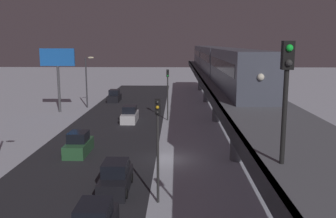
{
  "coord_description": "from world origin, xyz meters",
  "views": [
    {
      "loc": [
        -1.03,
        29.83,
        9.62
      ],
      "look_at": [
        0.08,
        -17.83,
        1.11
      ],
      "focal_mm": 39.54,
      "sensor_mm": 36.0,
      "label": 1
    }
  ],
  "objects_px": {
    "sedan_white": "(130,115)",
    "sedan_black_2": "(114,97)",
    "sedan_green": "(79,145)",
    "rail_signal": "(286,81)",
    "sedan_black": "(116,179)",
    "commercial_billboard": "(58,64)",
    "subway_train": "(215,59)",
    "traffic_light_mid": "(168,87)",
    "traffic_light_near": "(158,136)"
  },
  "relations": [
    {
      "from": "rail_signal",
      "to": "traffic_light_near",
      "type": "relative_size",
      "value": 0.62
    },
    {
      "from": "sedan_green",
      "to": "traffic_light_near",
      "type": "xyz_separation_m",
      "value": [
        -7.5,
        9.98,
        3.4
      ]
    },
    {
      "from": "sedan_white",
      "to": "traffic_light_mid",
      "type": "distance_m",
      "value": 5.85
    },
    {
      "from": "sedan_black_2",
      "to": "subway_train",
      "type": "bearing_deg",
      "value": 145.74
    },
    {
      "from": "rail_signal",
      "to": "traffic_light_near",
      "type": "distance_m",
      "value": 11.35
    },
    {
      "from": "sedan_green",
      "to": "sedan_black_2",
      "type": "relative_size",
      "value": 0.95
    },
    {
      "from": "sedan_black",
      "to": "traffic_light_mid",
      "type": "bearing_deg",
      "value": 82.68
    },
    {
      "from": "commercial_billboard",
      "to": "sedan_green",
      "type": "bearing_deg",
      "value": 111.68
    },
    {
      "from": "subway_train",
      "to": "commercial_billboard",
      "type": "height_order",
      "value": "subway_train"
    },
    {
      "from": "subway_train",
      "to": "sedan_white",
      "type": "xyz_separation_m",
      "value": [
        10.98,
        5.5,
        -6.68
      ]
    },
    {
      "from": "rail_signal",
      "to": "sedan_white",
      "type": "xyz_separation_m",
      "value": [
        9.29,
        -33.16,
        -7.63
      ]
    },
    {
      "from": "rail_signal",
      "to": "sedan_green",
      "type": "height_order",
      "value": "rail_signal"
    },
    {
      "from": "rail_signal",
      "to": "commercial_billboard",
      "type": "xyz_separation_m",
      "value": [
        19.98,
        -39.32,
        -1.6
      ]
    },
    {
      "from": "sedan_green",
      "to": "commercial_billboard",
      "type": "bearing_deg",
      "value": -68.32
    },
    {
      "from": "sedan_green",
      "to": "rail_signal",
      "type": "bearing_deg",
      "value": 121.85
    },
    {
      "from": "sedan_green",
      "to": "sedan_black_2",
      "type": "height_order",
      "value": "same"
    },
    {
      "from": "sedan_green",
      "to": "sedan_white",
      "type": "relative_size",
      "value": 0.92
    },
    {
      "from": "sedan_white",
      "to": "traffic_light_near",
      "type": "relative_size",
      "value": 0.71
    },
    {
      "from": "sedan_green",
      "to": "subway_train",
      "type": "bearing_deg",
      "value": -125.67
    },
    {
      "from": "sedan_green",
      "to": "traffic_light_near",
      "type": "bearing_deg",
      "value": 126.91
    },
    {
      "from": "subway_train",
      "to": "sedan_green",
      "type": "distance_m",
      "value": 24.55
    },
    {
      "from": "rail_signal",
      "to": "sedan_black_2",
      "type": "distance_m",
      "value": 51.75
    },
    {
      "from": "subway_train",
      "to": "sedan_white",
      "type": "relative_size",
      "value": 12.25
    },
    {
      "from": "sedan_black",
      "to": "sedan_green",
      "type": "relative_size",
      "value": 1.06
    },
    {
      "from": "sedan_white",
      "to": "sedan_green",
      "type": "bearing_deg",
      "value": -101.56
    },
    {
      "from": "traffic_light_mid",
      "to": "sedan_black_2",
      "type": "bearing_deg",
      "value": -58.73
    },
    {
      "from": "sedan_green",
      "to": "commercial_billboard",
      "type": "distance_m",
      "value": 22.2
    },
    {
      "from": "subway_train",
      "to": "sedan_white",
      "type": "bearing_deg",
      "value": 26.6
    },
    {
      "from": "sedan_white",
      "to": "commercial_billboard",
      "type": "xyz_separation_m",
      "value": [
        10.69,
        -6.16,
        6.03
      ]
    },
    {
      "from": "rail_signal",
      "to": "sedan_black_2",
      "type": "relative_size",
      "value": 0.92
    },
    {
      "from": "sedan_black",
      "to": "sedan_green",
      "type": "distance_m",
      "value": 9.31
    },
    {
      "from": "sedan_white",
      "to": "traffic_light_near",
      "type": "bearing_deg",
      "value": -78.77
    },
    {
      "from": "sedan_green",
      "to": "commercial_billboard",
      "type": "relative_size",
      "value": 0.47
    },
    {
      "from": "rail_signal",
      "to": "sedan_black_2",
      "type": "height_order",
      "value": "rail_signal"
    },
    {
      "from": "traffic_light_near",
      "to": "traffic_light_mid",
      "type": "relative_size",
      "value": 1.0
    },
    {
      "from": "sedan_green",
      "to": "traffic_light_near",
      "type": "relative_size",
      "value": 0.65
    },
    {
      "from": "rail_signal",
      "to": "sedan_green",
      "type": "bearing_deg",
      "value": -58.15
    },
    {
      "from": "sedan_green",
      "to": "sedan_black",
      "type": "bearing_deg",
      "value": 119.62
    },
    {
      "from": "rail_signal",
      "to": "sedan_green",
      "type": "relative_size",
      "value": 0.96
    },
    {
      "from": "traffic_light_near",
      "to": "commercial_billboard",
      "type": "distance_m",
      "value": 33.68
    },
    {
      "from": "traffic_light_mid",
      "to": "commercial_billboard",
      "type": "xyz_separation_m",
      "value": [
        15.39,
        -5.36,
        2.63
      ]
    },
    {
      "from": "sedan_black_2",
      "to": "traffic_light_mid",
      "type": "distance_m",
      "value": 18.23
    },
    {
      "from": "sedan_white",
      "to": "commercial_billboard",
      "type": "relative_size",
      "value": 0.51
    },
    {
      "from": "sedan_green",
      "to": "commercial_billboard",
      "type": "xyz_separation_m",
      "value": [
        7.89,
        -19.85,
        6.03
      ]
    },
    {
      "from": "subway_train",
      "to": "traffic_light_mid",
      "type": "bearing_deg",
      "value": 36.84
    },
    {
      "from": "sedan_black_2",
      "to": "commercial_billboard",
      "type": "bearing_deg",
      "value": 58.51
    },
    {
      "from": "subway_train",
      "to": "rail_signal",
      "type": "relative_size",
      "value": 13.87
    },
    {
      "from": "commercial_billboard",
      "to": "traffic_light_near",
      "type": "bearing_deg",
      "value": 117.29
    },
    {
      "from": "sedan_green",
      "to": "traffic_light_mid",
      "type": "xyz_separation_m",
      "value": [
        -7.5,
        -14.49,
        3.4
      ]
    },
    {
      "from": "sedan_white",
      "to": "sedan_black_2",
      "type": "bearing_deg",
      "value": 105.94
    }
  ]
}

